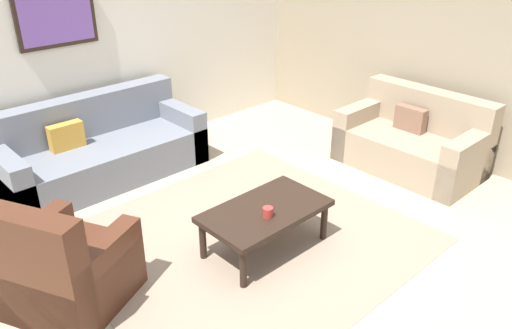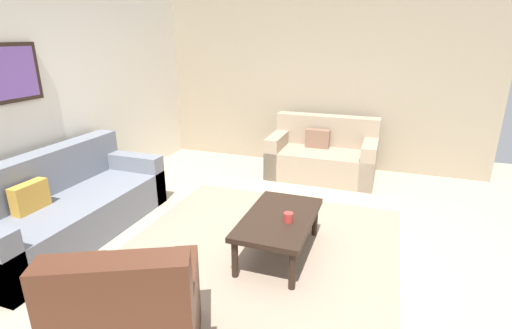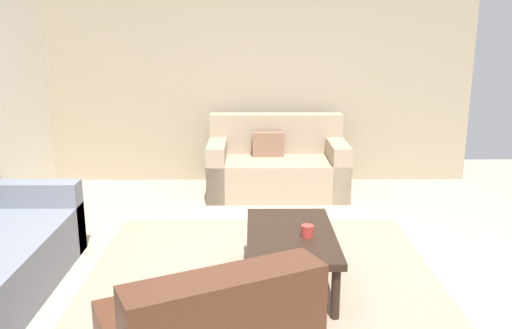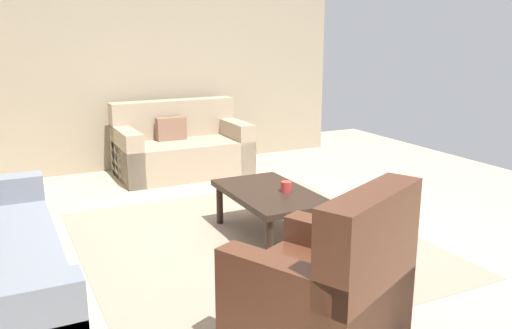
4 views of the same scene
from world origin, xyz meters
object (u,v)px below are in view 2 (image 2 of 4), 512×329
Objects in this scene: couch_loveseat at (323,156)px; cup at (288,217)px; couch_main at (62,208)px; armchair_leather at (132,329)px; coffee_table at (279,221)px; framed_artwork at (1,74)px.

cup is at bearing -177.52° from couch_loveseat.
couch_main is at bearing 140.36° from couch_loveseat.
couch_loveseat is 4.04m from armchair_leather.
coffee_table is (1.61, -0.48, 0.05)m from armchair_leather.
framed_artwork is at bearing 136.04° from couch_loveseat.
armchair_leather is 1.25× the size of framed_artwork.
framed_artwork reaches higher than couch_loveseat.
framed_artwork is (1.19, 2.24, 1.38)m from armchair_leather.
cup is (-2.48, -0.11, 0.16)m from couch_loveseat.
couch_loveseat is at bearing 2.48° from cup.
armchair_leather is 12.08× the size of cup.
couch_loveseat is 2.48m from cup.
framed_artwork is (-2.82, 2.72, 1.39)m from couch_loveseat.
coffee_table is at bearing -16.64° from armchair_leather.
couch_main is at bearing -83.56° from framed_artwork.
armchair_leather reaches higher than couch_loveseat.
cup is at bearing -21.11° from armchair_leather.
framed_artwork reaches higher than cup.
couch_main and couch_loveseat have the same top height.
couch_main reaches higher than coffee_table.
couch_loveseat reaches higher than cup.
armchair_leather is (-1.24, -1.81, 0.01)m from couch_main.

